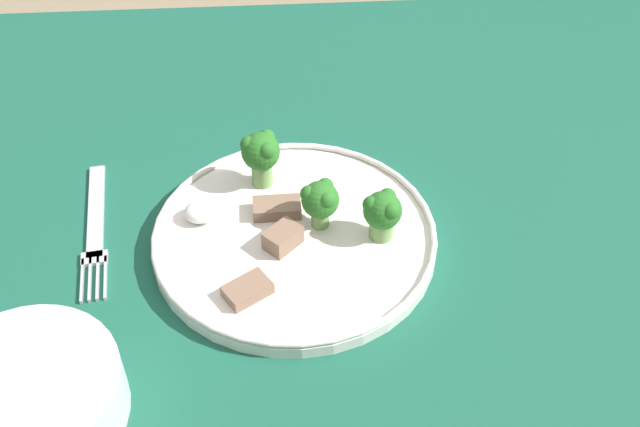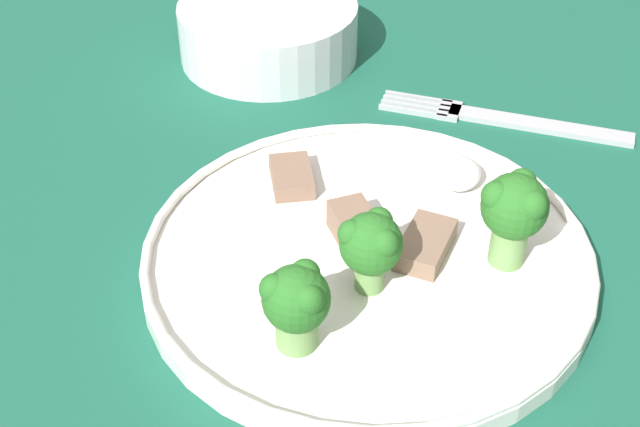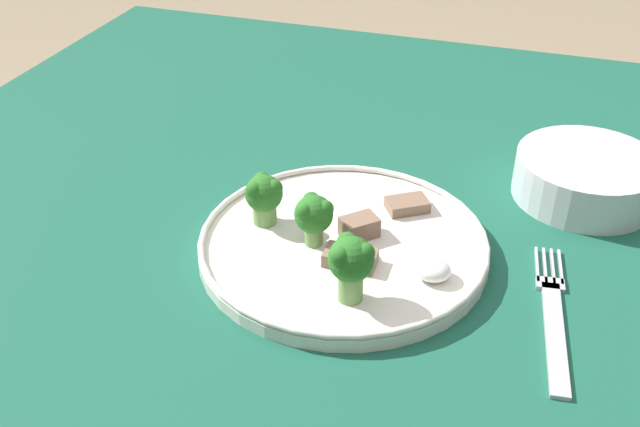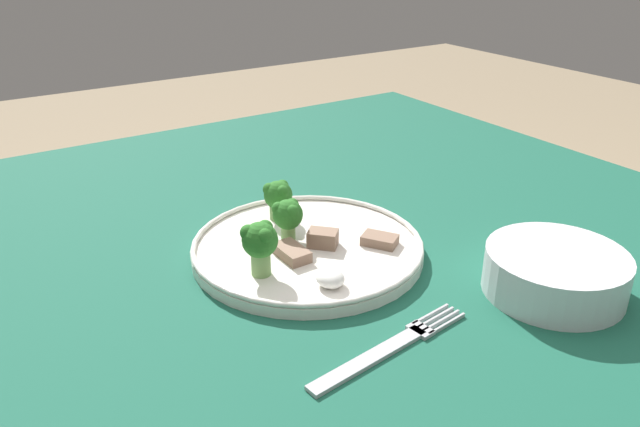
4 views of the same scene
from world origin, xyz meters
The scene contains 11 objects.
table centered at (0.00, 0.00, 0.62)m, with size 1.13×1.03×0.72m.
dinner_plate centered at (-0.03, -0.05, 0.73)m, with size 0.26×0.26×0.02m.
fork centered at (0.16, -0.08, 0.72)m, with size 0.04×0.18×0.00m.
cream_bowl centered at (0.18, 0.12, 0.74)m, with size 0.14×0.14×0.05m.
broccoli_floret_near_rim_left centered at (-0.11, -0.04, 0.76)m, with size 0.04×0.04×0.05m.
broccoli_floret_center_left centered at (-0.05, -0.06, 0.76)m, with size 0.04×0.03×0.05m.
broccoli_floret_back_left centered at (0.00, -0.12, 0.77)m, with size 0.04×0.04×0.06m.
meat_slice_front_slice centered at (-0.01, -0.08, 0.74)m, with size 0.05×0.03×0.01m.
meat_slice_middle_slice centered at (-0.02, -0.04, 0.74)m, with size 0.04×0.04×0.02m.
meat_slice_rear_slice centered at (0.01, 0.02, 0.73)m, with size 0.05×0.04×0.01m.
sauce_dollop centered at (0.06, -0.08, 0.74)m, with size 0.03×0.03×0.02m.
Camera 2 is at (-0.39, -0.18, 1.07)m, focal length 50.00 mm.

